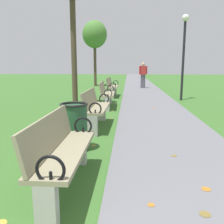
# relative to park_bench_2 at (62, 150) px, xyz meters

# --- Properties ---
(paved_walkway) EXTENTS (2.22, 44.00, 0.02)m
(paved_walkway) POSITION_rel_park_bench_2_xyz_m (1.62, 14.89, -0.48)
(paved_walkway) COLOR slate
(paved_walkway) RESTS_ON ground
(park_bench_2) EXTENTS (0.47, 1.60, 0.90)m
(park_bench_2) POSITION_rel_park_bench_2_xyz_m (0.00, 0.00, 0.00)
(park_bench_2) COLOR gray
(park_bench_2) RESTS_ON ground
(park_bench_3) EXTENTS (0.50, 1.61, 0.90)m
(park_bench_3) POSITION_rel_park_bench_2_xyz_m (0.00, 2.95, 0.00)
(park_bench_3) COLOR gray
(park_bench_3) RESTS_ON ground
(park_bench_4) EXTENTS (0.51, 1.61, 0.90)m
(park_bench_4) POSITION_rel_park_bench_2_xyz_m (0.00, 5.74, 0.00)
(park_bench_4) COLOR gray
(park_bench_4) RESTS_ON ground
(park_bench_5) EXTENTS (0.52, 1.61, 0.90)m
(park_bench_5) POSITION_rel_park_bench_2_xyz_m (0.00, 8.70, 0.00)
(park_bench_5) COLOR gray
(park_bench_5) RESTS_ON ground
(tree_2) EXTENTS (1.69, 1.69, 4.48)m
(tree_2) POSITION_rel_park_bench_2_xyz_m (-1.59, 14.53, 3.02)
(tree_2) COLOR #4C3D2D
(tree_2) RESTS_ON ground
(pedestrian_walking) EXTENTS (0.52, 0.27, 1.62)m
(pedestrian_walking) POSITION_rel_park_bench_2_xyz_m (1.70, 13.09, 0.44)
(pedestrian_walking) COLOR #4C4C56
(pedestrian_walking) RESTS_ON paved_walkway
(trash_bin) EXTENTS (0.48, 0.48, 0.84)m
(trash_bin) POSITION_rel_park_bench_2_xyz_m (-0.15, 1.34, -0.06)
(trash_bin) COLOR #234C2D
(trash_bin) RESTS_ON ground
(lamp_post) EXTENTS (0.28, 0.28, 3.48)m
(lamp_post) POSITION_rel_park_bench_2_xyz_m (3.03, 7.74, 1.82)
(lamp_post) COLOR black
(lamp_post) RESTS_ON ground
(scattered_leaves) EXTENTS (4.36, 16.13, 0.02)m
(scattered_leaves) POSITION_rel_park_bench_2_xyz_m (0.08, 1.09, -0.48)
(scattered_leaves) COLOR #93511E
(scattered_leaves) RESTS_ON ground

